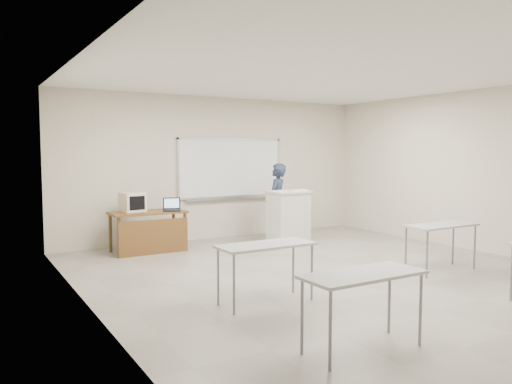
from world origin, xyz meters
TOP-DOWN VIEW (x-y plane):
  - floor at (0.00, 0.00)m, footprint 7.00×8.00m
  - whiteboard at (0.30, 3.97)m, footprint 2.48×0.10m
  - student_desks at (-0.00, -1.35)m, footprint 4.40×2.20m
  - instructor_desk at (-1.80, 3.19)m, footprint 1.36×0.68m
  - podium at (0.80, 2.50)m, footprint 0.77×0.56m
  - crt_monitor at (-2.05, 3.43)m, footprint 0.39×0.43m
  - laptop at (-1.40, 3.17)m, footprint 0.32×0.30m
  - mouse at (-1.41, 3.35)m, footprint 0.12×0.09m
  - keyboard at (0.95, 2.38)m, footprint 0.44×0.19m
  - presenter at (0.94, 3.13)m, footprint 0.70×0.67m

SIDE VIEW (x-z plane):
  - floor at x=0.00m, z-range -0.01..0.00m
  - instructor_desk at x=-1.80m, z-range 0.16..0.91m
  - podium at x=0.80m, z-range 0.00..1.08m
  - student_desks at x=0.00m, z-range 0.31..1.04m
  - mouse at x=-1.41m, z-range 0.75..0.79m
  - presenter at x=0.94m, z-range 0.00..1.61m
  - laptop at x=-1.40m, z-range 0.69..0.93m
  - crt_monitor at x=-2.05m, z-range 0.74..1.11m
  - keyboard at x=0.95m, z-range 1.08..1.10m
  - whiteboard at x=0.30m, z-range 0.83..2.14m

